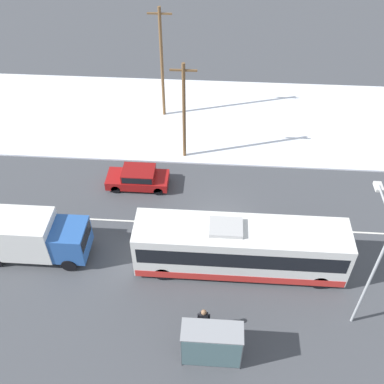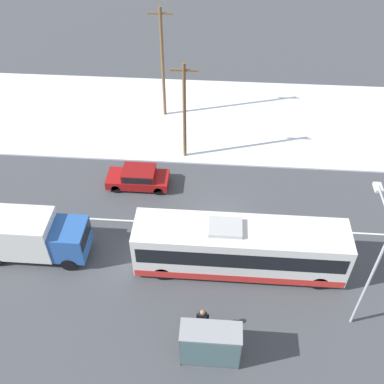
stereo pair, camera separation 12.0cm
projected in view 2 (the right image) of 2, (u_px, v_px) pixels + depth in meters
name	position (u px, v px, depth m)	size (l,w,h in m)	color
ground_plane	(219.00, 226.00, 28.47)	(120.00, 120.00, 0.00)	#424449
snow_lot	(223.00, 118.00, 37.12)	(80.00, 11.98, 0.12)	silver
lane_marking_center	(219.00, 226.00, 28.46)	(60.00, 0.12, 0.00)	silver
city_bus	(240.00, 248.00, 24.98)	(11.72, 2.57, 3.42)	white
box_truck	(25.00, 235.00, 25.75)	(6.80, 2.30, 2.94)	silver
sedan_car	(138.00, 177.00, 30.69)	(4.21, 1.80, 1.42)	maroon
pedestrian_at_stop	(203.00, 318.00, 22.42)	(0.64, 0.29, 1.78)	#23232D
bus_shelter	(210.00, 344.00, 20.79)	(2.89, 1.20, 2.40)	gray
streetlamp	(373.00, 256.00, 20.73)	(0.36, 2.98, 7.38)	#9EA3A8
utility_pole_roadside	(184.00, 111.00, 30.86)	(1.80, 0.24, 7.55)	brown
utility_pole_snowlot	(163.00, 63.00, 34.36)	(1.80, 0.24, 9.01)	brown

